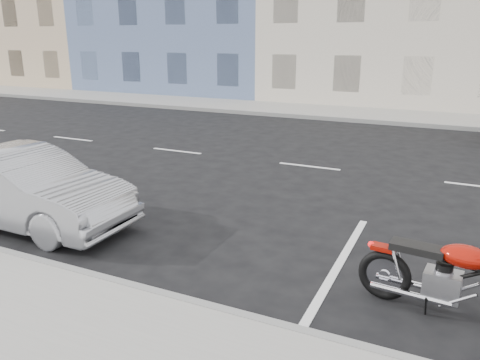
# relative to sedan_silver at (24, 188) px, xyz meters

# --- Properties ---
(ground) EXTENTS (120.00, 120.00, 0.00)m
(ground) POSITION_rel_sedan_silver_xyz_m (5.36, 5.84, -0.67)
(ground) COLOR black
(ground) RESTS_ON ground
(sidewalk_far) EXTENTS (80.00, 3.40, 0.15)m
(sidewalk_far) POSITION_rel_sedan_silver_xyz_m (0.36, 14.54, -0.59)
(sidewalk_far) COLOR gray
(sidewalk_far) RESTS_ON ground
(curb_far) EXTENTS (80.00, 0.12, 0.16)m
(curb_far) POSITION_rel_sedan_silver_xyz_m (0.36, 12.84, -0.59)
(curb_far) COLOR gray
(curb_far) RESTS_ON ground
(sedan_silver) EXTENTS (4.06, 1.42, 1.34)m
(sedan_silver) POSITION_rel_sedan_silver_xyz_m (0.00, 0.00, 0.00)
(sedan_silver) COLOR #97999E
(sedan_silver) RESTS_ON ground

